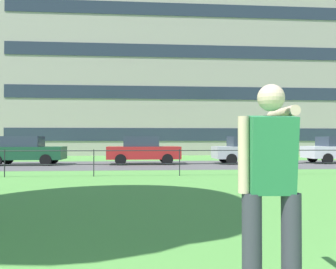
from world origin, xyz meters
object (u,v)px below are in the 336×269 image
Objects in this scene: car_dark_green_center at (25,150)px; car_red_far_left at (143,150)px; apartment_building_background at (171,67)px; person_thrower at (271,186)px; car_silver_far_right at (248,150)px.

car_red_far_left is (6.31, 0.04, 0.00)m from car_dark_green_center.
car_dark_green_center is at bearing -117.60° from apartment_building_background.
car_silver_far_right is (5.10, 16.88, -0.20)m from person_thrower.
person_thrower reaches higher than car_dark_green_center.
car_red_far_left is at bearing 179.91° from car_silver_far_right.
apartment_building_background is at bearing 98.90° from car_silver_far_right.
person_thrower is 17.63m from car_silver_far_right.
person_thrower reaches higher than car_silver_far_right.
car_red_far_left and car_silver_far_right have the same top height.
car_silver_far_right is at bearing 73.19° from person_thrower.
apartment_building_background is at bearing 62.40° from car_dark_green_center.
car_silver_far_right is (12.27, 0.03, 0.00)m from car_dark_green_center.
car_silver_far_right is at bearing -81.10° from apartment_building_background.
car_dark_green_center is 6.31m from car_red_far_left.
car_red_far_left is 1.01× the size of car_silver_far_right.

